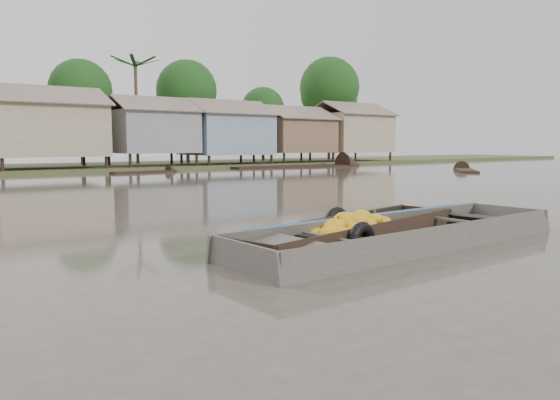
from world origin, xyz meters
TOP-DOWN VIEW (x-y plane):
  - ground at (0.00, 0.00)m, footprint 120.00×120.00m
  - riverbank at (3.03, 31.86)m, footprint 120.00×12.47m
  - banana_boat at (1.10, 0.48)m, footprint 5.96×2.59m
  - viewer_boat at (1.72, -0.25)m, footprint 7.33×2.19m
  - distant_boats at (8.67, 24.41)m, footprint 46.71×14.97m

SIDE VIEW (x-z plane):
  - distant_boats at x=8.67m, z-range -0.22..0.12m
  - ground at x=0.00m, z-range 0.00..0.00m
  - viewer_boat at x=1.72m, z-range -0.24..0.35m
  - banana_boat at x=1.10m, z-range -0.24..0.59m
  - riverbank at x=3.03m, z-range -2.04..8.18m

